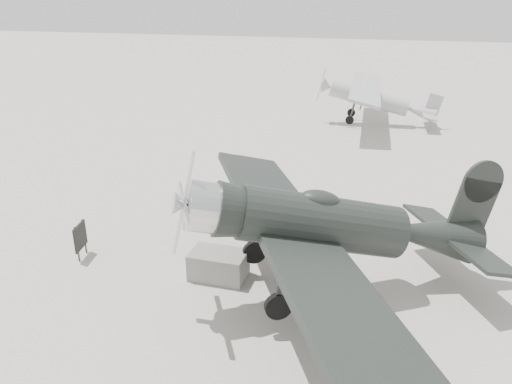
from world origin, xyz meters
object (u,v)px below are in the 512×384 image
highwing_monoplane (374,96)px  equipment_block (218,265)px  sign_board (80,237)px  lowwing_monoplane (335,225)px

highwing_monoplane → equipment_block: size_ratio=6.35×
equipment_block → sign_board: size_ratio=1.37×
lowwing_monoplane → highwing_monoplane: 20.28m
equipment_block → sign_board: (-4.74, -0.00, 0.31)m
lowwing_monoplane → highwing_monoplane: (0.07, 20.28, -0.28)m
sign_board → highwing_monoplane: bearing=57.8°
highwing_monoplane → sign_board: bearing=-114.6°
lowwing_monoplane → equipment_block: (-3.43, -0.02, -1.76)m
highwing_monoplane → equipment_block: (-3.50, -20.30, -1.48)m
highwing_monoplane → equipment_block: 20.66m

